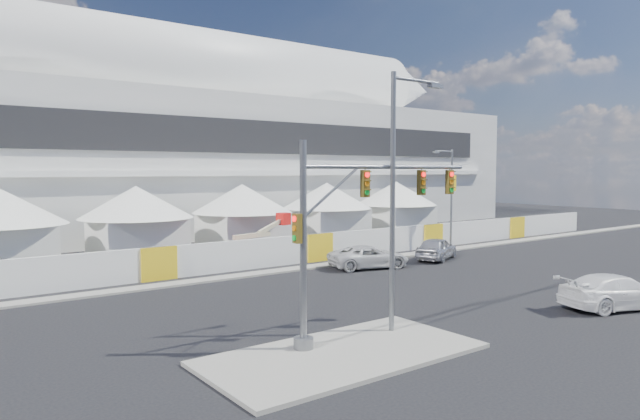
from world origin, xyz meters
TOP-DOWN VIEW (x-y plane):
  - ground at (0.00, 0.00)m, footprint 160.00×160.00m
  - median_island at (-6.00, -3.00)m, footprint 10.00×5.00m
  - far_curb at (20.00, 12.50)m, footprint 80.00×1.20m
  - stadium at (8.71, 41.50)m, footprint 80.00×24.80m
  - tent_row at (0.50, 24.00)m, footprint 53.40×8.40m
  - hoarding_fence at (6.00, 14.50)m, footprint 70.00×0.25m
  - scaffold_tower at (46.00, 36.00)m, footprint 4.40×4.40m
  - sedan_silver at (13.28, 9.80)m, footprint 3.79×5.26m
  - pickup_curb at (6.89, 10.08)m, footprint 3.89×5.93m
  - pickup_near at (8.76, -5.41)m, footprint 4.11×6.10m
  - lot_car_a at (15.79, 17.53)m, footprint 3.51×4.44m
  - lot_car_b at (29.86, 18.67)m, footprint 2.96×4.86m
  - lot_car_c at (-13.52, 19.26)m, footprint 2.17×4.88m
  - traffic_mast at (-5.04, -1.83)m, footprint 8.90×0.73m
  - streetlight_median at (-2.43, -2.04)m, footprint 2.84×0.28m
  - streetlight_curb at (17.86, 12.50)m, footprint 2.45×0.55m
  - boom_lift at (1.76, 17.28)m, footprint 6.68×2.19m

SIDE VIEW (x-z plane):
  - ground at x=0.00m, z-range 0.00..0.00m
  - far_curb at x=20.00m, z-range 0.00..0.12m
  - median_island at x=-6.00m, z-range 0.00..0.15m
  - lot_car_c at x=-13.52m, z-range 0.00..1.39m
  - lot_car_a at x=15.79m, z-range 0.00..1.41m
  - pickup_curb at x=6.89m, z-range 0.00..1.52m
  - lot_car_b at x=29.86m, z-range 0.00..1.55m
  - pickup_near at x=8.76m, z-range 0.00..1.64m
  - sedan_silver at x=13.28m, z-range 0.00..1.67m
  - boom_lift at x=1.76m, z-range -0.76..2.54m
  - hoarding_fence at x=6.00m, z-range 0.00..2.00m
  - tent_row at x=0.50m, z-range 0.45..5.85m
  - traffic_mast at x=-5.04m, z-range 0.51..8.00m
  - streetlight_curb at x=17.86m, z-range 0.67..8.95m
  - scaffold_tower at x=46.00m, z-range 0.00..12.00m
  - streetlight_median at x=-2.43m, z-range 0.91..11.17m
  - stadium at x=8.71m, z-range -1.54..20.44m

